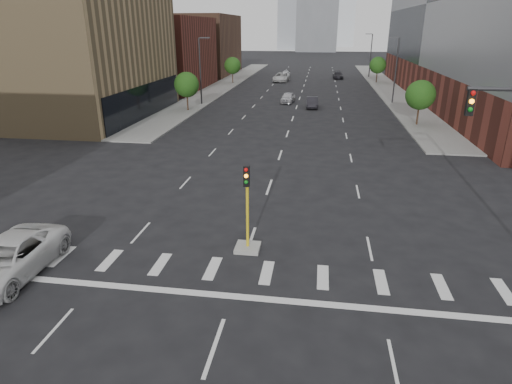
% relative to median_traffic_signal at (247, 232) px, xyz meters
% --- Properties ---
extents(sidewalk_left_far, '(5.00, 92.00, 0.15)m').
position_rel_median_traffic_signal_xyz_m(sidewalk_left_far, '(-15.00, 65.03, -0.90)').
color(sidewalk_left_far, gray).
rests_on(sidewalk_left_far, ground).
extents(sidewalk_right_far, '(5.00, 92.00, 0.15)m').
position_rel_median_traffic_signal_xyz_m(sidewalk_right_far, '(15.00, 65.03, -0.90)').
color(sidewalk_right_far, gray).
rests_on(sidewalk_right_far, ground).
extents(building_left_mid, '(20.00, 24.00, 14.00)m').
position_rel_median_traffic_signal_xyz_m(building_left_mid, '(-27.50, 31.03, 6.03)').
color(building_left_mid, '#987E56').
rests_on(building_left_mid, ground).
extents(building_left_far_a, '(20.00, 22.00, 12.00)m').
position_rel_median_traffic_signal_xyz_m(building_left_far_a, '(-27.50, 57.03, 5.03)').
color(building_left_far_a, brown).
rests_on(building_left_far_a, ground).
extents(building_left_far_b, '(20.00, 24.00, 13.00)m').
position_rel_median_traffic_signal_xyz_m(building_left_far_b, '(-27.50, 83.03, 5.53)').
color(building_left_far_b, brown).
rests_on(building_left_far_b, ground).
extents(median_traffic_signal, '(1.20, 1.20, 4.40)m').
position_rel_median_traffic_signal_xyz_m(median_traffic_signal, '(0.00, 0.00, 0.00)').
color(median_traffic_signal, '#999993').
rests_on(median_traffic_signal, ground).
extents(streetlight_right_a, '(1.60, 0.22, 9.07)m').
position_rel_median_traffic_signal_xyz_m(streetlight_right_a, '(13.41, 46.03, 4.04)').
color(streetlight_right_a, '#2D2D30').
rests_on(streetlight_right_a, ground).
extents(streetlight_right_b, '(1.60, 0.22, 9.07)m').
position_rel_median_traffic_signal_xyz_m(streetlight_right_b, '(13.41, 81.03, 4.04)').
color(streetlight_right_b, '#2D2D30').
rests_on(streetlight_right_b, ground).
extents(streetlight_left, '(1.60, 0.22, 9.07)m').
position_rel_median_traffic_signal_xyz_m(streetlight_left, '(-13.41, 41.03, 4.04)').
color(streetlight_left, '#2D2D30').
rests_on(streetlight_left, ground).
extents(tree_left_near, '(3.20, 3.20, 4.85)m').
position_rel_median_traffic_signal_xyz_m(tree_left_near, '(-14.00, 36.03, 2.42)').
color(tree_left_near, '#382619').
rests_on(tree_left_near, ground).
extents(tree_left_far, '(3.20, 3.20, 4.85)m').
position_rel_median_traffic_signal_xyz_m(tree_left_far, '(-14.00, 66.03, 2.42)').
color(tree_left_far, '#382619').
rests_on(tree_left_far, ground).
extents(tree_right_near, '(3.20, 3.20, 4.85)m').
position_rel_median_traffic_signal_xyz_m(tree_right_near, '(14.00, 31.03, 2.42)').
color(tree_right_near, '#382619').
rests_on(tree_right_near, ground).
extents(tree_right_far, '(3.20, 3.20, 4.85)m').
position_rel_median_traffic_signal_xyz_m(tree_right_far, '(14.00, 71.03, 2.42)').
color(tree_right_far, '#382619').
rests_on(tree_right_far, ground).
extents(car_near_left, '(2.12, 4.43, 1.46)m').
position_rel_median_traffic_signal_xyz_m(car_near_left, '(-1.50, 44.69, -0.24)').
color(car_near_left, silver).
rests_on(car_near_left, ground).
extents(car_mid_right, '(1.67, 4.38, 1.43)m').
position_rel_median_traffic_signal_xyz_m(car_mid_right, '(2.11, 40.95, -0.26)').
color(car_mid_right, '#232228').
rests_on(car_mid_right, ground).
extents(car_far_left, '(3.22, 6.34, 1.72)m').
position_rel_median_traffic_signal_xyz_m(car_far_left, '(-4.88, 70.59, -0.12)').
color(car_far_left, silver).
rests_on(car_far_left, ground).
extents(car_deep_right, '(2.23, 5.09, 1.45)m').
position_rel_median_traffic_signal_xyz_m(car_deep_right, '(6.68, 77.38, -0.25)').
color(car_deep_right, black).
rests_on(car_deep_right, ground).
extents(car_distant, '(2.03, 4.40, 1.46)m').
position_rel_median_traffic_signal_xyz_m(car_distant, '(-4.69, 79.55, -0.24)').
color(car_distant, '#BBBCC0').
rests_on(car_distant, ground).
extents(parked_minivan, '(2.90, 6.14, 1.70)m').
position_rel_median_traffic_signal_xyz_m(parked_minivan, '(-10.00, -3.85, -0.12)').
color(parked_minivan, silver).
rests_on(parked_minivan, ground).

